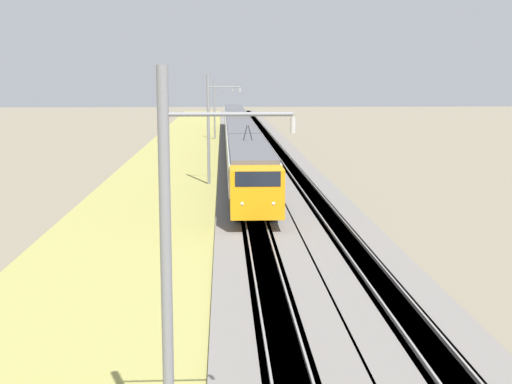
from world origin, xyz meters
The scene contains 9 objects.
ballast_main centered at (50.00, 0.00, 0.15)m, with size 240.00×4.40×0.30m.
ballast_adjacent centered at (50.00, -4.31, 0.15)m, with size 240.00×4.40×0.30m.
track_main centered at (50.00, 0.00, 0.16)m, with size 240.00×1.57×0.45m.
track_adjacent centered at (50.00, -4.31, 0.16)m, with size 240.00×1.57×0.45m.
grass_verge centered at (50.00, 6.50, 0.06)m, with size 240.00×9.24×0.12m.
passenger_train centered at (73.62, 0.00, 2.28)m, with size 86.07×2.91×4.89m.
catenary_mast_near centered at (8.02, 2.78, 4.34)m, with size 0.22×2.56×8.40m.
catenary_mast_mid centered at (48.98, 2.78, 4.34)m, with size 0.22×2.56×8.41m.
catenary_mast_far centered at (89.94, 2.77, 4.01)m, with size 0.22×2.56×7.74m.
Camera 1 is at (-5.19, 1.74, 8.16)m, focal length 50.00 mm.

